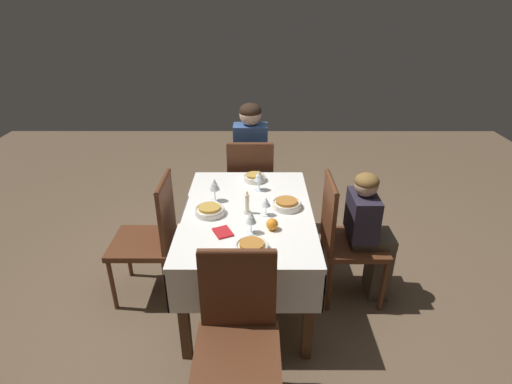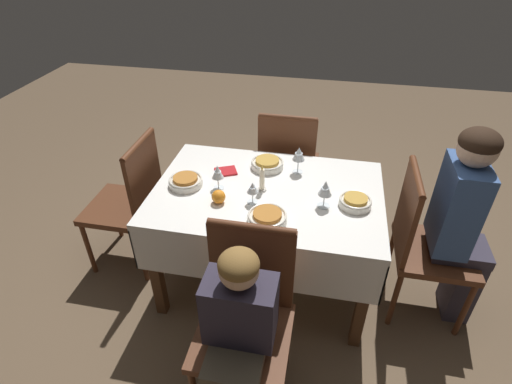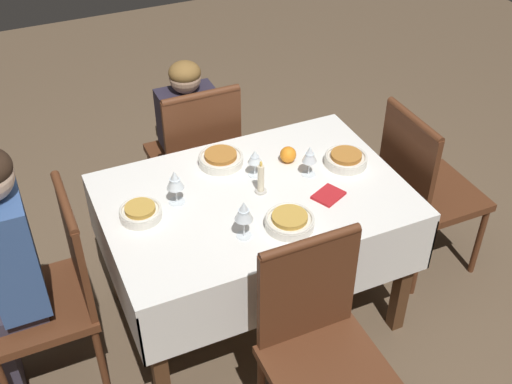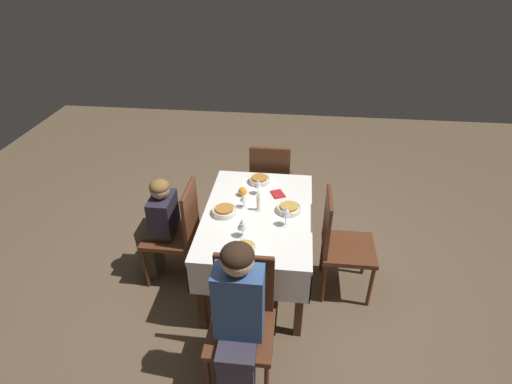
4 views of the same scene
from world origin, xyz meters
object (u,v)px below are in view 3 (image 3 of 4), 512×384
wine_glass_south (255,158)px  bowl_north (290,221)px  chair_north (321,345)px  person_child_dark (186,132)px  candle_centerpiece (261,181)px  orange_fruit (288,155)px  bowl_west (346,159)px  wine_glass_north (244,212)px  bowl_south (221,159)px  chair_east (52,289)px  chair_south (197,153)px  person_adult_denim (1,270)px  dining_table (254,212)px  chair_west (423,186)px  napkin_red_folded (328,195)px  bowl_east (141,212)px  wine_glass_west (310,155)px  wine_glass_east (175,181)px

wine_glass_south → bowl_north: (0.01, 0.38, -0.07)m
chair_north → person_child_dark: (-0.01, -1.55, 0.03)m
candle_centerpiece → orange_fruit: candle_centerpiece is taller
chair_north → bowl_west: bearing=54.8°
wine_glass_north → bowl_south: bearing=-101.3°
chair_east → chair_south: bearing=127.9°
wine_glass_south → person_adult_denim: bearing=6.0°
person_adult_denim → bowl_south: 1.04m
person_adult_denim → dining_table: bearing=89.5°
person_adult_denim → orange_fruit: (-1.29, -0.15, 0.08)m
bowl_north → candle_centerpiece: 0.25m
candle_centerpiece → orange_fruit: 0.27m
chair_east → person_child_dark: person_child_dark is taller
orange_fruit → candle_centerpiece: bearing=38.0°
dining_table → bowl_west: (-0.47, -0.04, 0.13)m
chair_west → person_child_dark: (0.92, -0.89, 0.03)m
bowl_north → napkin_red_folded: size_ratio=1.27×
chair_east → candle_centerpiece: (-0.92, 0.01, 0.27)m
bowl_east → bowl_north: same height
bowl_south → wine_glass_west: (-0.32, 0.24, 0.08)m
chair_south → orange_fruit: bearing=116.8°
wine_glass_west → napkin_red_folded: 0.20m
chair_west → wine_glass_north: size_ratio=5.47×
person_adult_denim → bowl_south: size_ratio=5.93×
bowl_south → wine_glass_west: wine_glass_west is taller
person_adult_denim → wine_glass_south: bearing=96.0°
wine_glass_east → candle_centerpiece: (-0.35, 0.09, -0.05)m
chair_north → wine_glass_west: 0.84m
wine_glass_north → wine_glass_east: bearing=-61.0°
bowl_south → wine_glass_south: (-0.11, 0.14, 0.07)m
chair_east → wine_glass_west: 1.21m
bowl_south → chair_north: bearing=90.7°
dining_table → person_child_dark: person_child_dark is taller
chair_north → candle_centerpiece: size_ratio=5.79×
chair_south → bowl_west: bearing=127.4°
person_child_dark → wine_glass_south: bearing=96.5°
wine_glass_east → bowl_west: bearing=176.6°
chair_east → chair_north: size_ratio=1.00×
dining_table → chair_south: chair_south is taller
chair_north → bowl_south: size_ratio=4.61×
candle_centerpiece → orange_fruit: (-0.21, -0.16, -0.02)m
chair_east → napkin_red_folded: bearing=82.5°
chair_south → bowl_east: size_ratio=5.43×
chair_west → wine_glass_west: size_ratio=6.27×
chair_south → wine_glass_south: 0.64m
wine_glass_west → napkin_red_folded: bearing=91.3°
person_adult_denim → orange_fruit: bearing=96.7°
chair_north → bowl_south: 0.98m
bowl_west → bowl_north: (0.43, 0.29, -0.00)m
bowl_east → bowl_south: 0.49m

